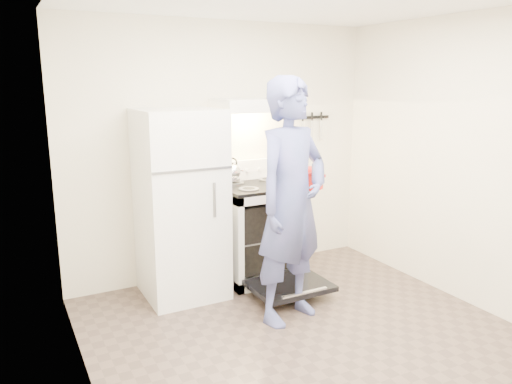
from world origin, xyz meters
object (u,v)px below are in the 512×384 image
(tea_kettle, at_px, (232,171))
(refrigerator, at_px, (181,204))
(person, at_px, (291,202))
(stove_body, at_px, (259,233))
(dutch_oven, at_px, (306,180))

(tea_kettle, bearing_deg, refrigerator, -161.99)
(tea_kettle, relative_size, person, 0.13)
(stove_body, distance_m, person, 1.06)
(refrigerator, bearing_deg, stove_body, 1.77)
(stove_body, xyz_separation_m, tea_kettle, (-0.21, 0.17, 0.62))
(refrigerator, bearing_deg, tea_kettle, 18.01)
(refrigerator, xyz_separation_m, stove_body, (0.81, 0.02, -0.39))
(refrigerator, xyz_separation_m, person, (0.63, -0.87, 0.14))
(person, xyz_separation_m, dutch_oven, (0.32, 0.28, 0.11))
(refrigerator, height_order, dutch_oven, refrigerator)
(refrigerator, relative_size, dutch_oven, 4.49)
(refrigerator, bearing_deg, person, -54.09)
(refrigerator, distance_m, dutch_oven, 1.14)
(stove_body, bearing_deg, dutch_oven, -77.43)
(tea_kettle, distance_m, dutch_oven, 0.86)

